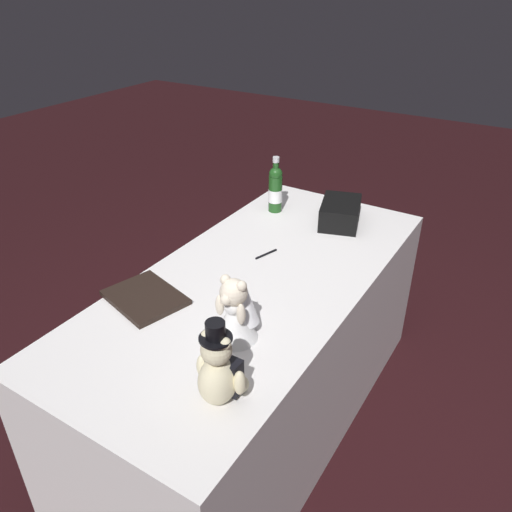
% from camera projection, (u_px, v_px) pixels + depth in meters
% --- Properties ---
extents(ground_plane, '(12.00, 12.00, 0.00)m').
position_uv_depth(ground_plane, '(256.00, 413.00, 2.46)').
color(ground_plane, black).
extents(reception_table, '(1.86, 0.85, 0.78)m').
position_uv_depth(reception_table, '(256.00, 351.00, 2.26)').
color(reception_table, white).
rests_on(reception_table, ground_plane).
extents(teddy_bear_groom, '(0.15, 0.17, 0.28)m').
position_uv_depth(teddy_bear_groom, '(220.00, 371.00, 1.44)').
color(teddy_bear_groom, beige).
rests_on(teddy_bear_groom, reception_table).
extents(teddy_bear_bride, '(0.20, 0.16, 0.24)m').
position_uv_depth(teddy_bear_bride, '(237.00, 310.00, 1.69)').
color(teddy_bear_bride, white).
rests_on(teddy_bear_bride, reception_table).
extents(champagne_bottle, '(0.07, 0.07, 0.29)m').
position_uv_depth(champagne_bottle, '(275.00, 189.00, 2.57)').
color(champagne_bottle, '#1C4A1B').
rests_on(champagne_bottle, reception_table).
extents(signing_pen, '(0.12, 0.05, 0.01)m').
position_uv_depth(signing_pen, '(267.00, 254.00, 2.23)').
color(signing_pen, black).
rests_on(signing_pen, reception_table).
extents(gift_case_black, '(0.31, 0.26, 0.11)m').
position_uv_depth(gift_case_black, '(340.00, 213.00, 2.48)').
color(gift_case_black, black).
rests_on(gift_case_black, reception_table).
extents(guestbook, '(0.30, 0.34, 0.02)m').
position_uv_depth(guestbook, '(145.00, 297.00, 1.92)').
color(guestbook, black).
rests_on(guestbook, reception_table).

